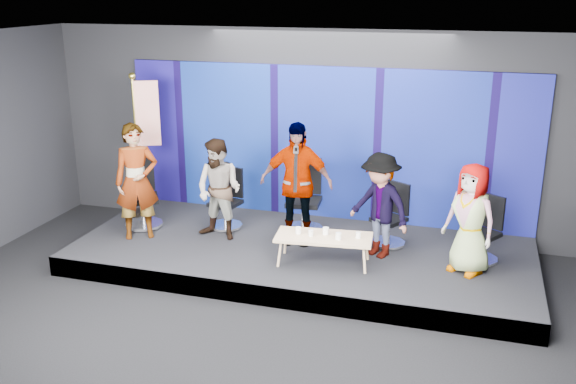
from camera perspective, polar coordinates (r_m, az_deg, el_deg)
name	(u,v)px	position (r m, az deg, el deg)	size (l,w,h in m)	color
ground	(246,345)	(8.00, -3.72, -13.46)	(10.00, 10.00, 0.00)	black
room_walls	(242,151)	(7.05, -4.11, 3.66)	(10.02, 8.02, 3.51)	black
riser	(302,255)	(10.05, 1.23, -5.62)	(7.00, 3.00, 0.30)	black
backdrop	(325,144)	(10.93, 3.32, 4.32)	(7.00, 0.08, 2.60)	#180862
chair_a	(143,204)	(10.98, -12.81, -1.06)	(0.89, 0.89, 1.14)	silver
panelist_a	(137,182)	(10.34, -13.30, 0.91)	(0.67, 0.44, 1.85)	black
chair_b	(227,208)	(10.72, -5.43, -1.43)	(0.66, 0.66, 1.00)	silver
panelist_b	(219,190)	(10.11, -6.15, 0.21)	(0.78, 0.61, 1.61)	black
chair_c	(304,208)	(10.50, 1.45, -1.41)	(0.73, 0.73, 1.19)	silver
panelist_c	(296,183)	(9.85, 0.73, 0.78)	(1.13, 0.47, 1.92)	black
chair_d	(390,225)	(10.08, 9.10, -2.89)	(0.75, 0.75, 0.97)	silver
panelist_d	(380,205)	(9.48, 8.16, -1.18)	(1.02, 0.59, 1.58)	black
chair_e	(483,240)	(9.80, 16.91, -4.09)	(0.76, 0.76, 0.97)	silver
panelist_e	(471,219)	(9.20, 15.92, -2.31)	(0.77, 0.50, 1.58)	black
coffee_table	(324,238)	(9.26, 3.20, -4.12)	(1.44, 0.73, 0.43)	tan
mug_a	(298,230)	(9.31, 0.93, -3.43)	(0.08, 0.08, 0.10)	white
mug_b	(311,233)	(9.23, 2.05, -3.67)	(0.07, 0.07, 0.08)	white
mug_c	(326,231)	(9.29, 3.37, -3.48)	(0.09, 0.09, 0.10)	white
mug_d	(338,236)	(9.12, 4.51, -3.94)	(0.08, 0.08, 0.10)	white
mug_e	(358,235)	(9.20, 6.27, -3.84)	(0.07, 0.07, 0.09)	white
flag_stand	(144,142)	(11.16, -12.64, 4.33)	(0.55, 0.35, 2.50)	black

